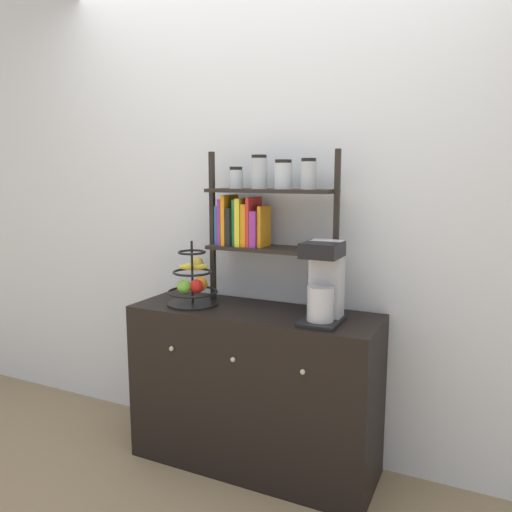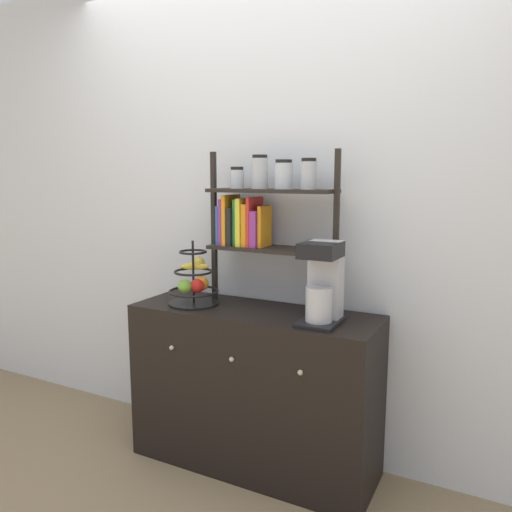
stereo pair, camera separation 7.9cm
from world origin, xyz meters
The scene contains 6 objects.
ground_plane centered at (0.00, 0.00, 0.00)m, with size 12.00×12.00×0.00m, color #847051.
wall_back centered at (0.00, 0.47, 1.30)m, with size 7.00×0.05×2.60m, color silver.
sideboard centered at (0.00, 0.21, 0.41)m, with size 1.24×0.44×0.82m.
coffee_maker centered at (0.37, 0.17, 1.01)m, with size 0.17×0.23×0.37m.
fruit_stand centered at (-0.33, 0.18, 0.93)m, with size 0.26×0.26×0.33m.
shelf_hutch centered at (-0.02, 0.32, 1.30)m, with size 0.69×0.20×0.78m.
Camera 2 is at (1.11, -1.90, 1.48)m, focal length 35.00 mm.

